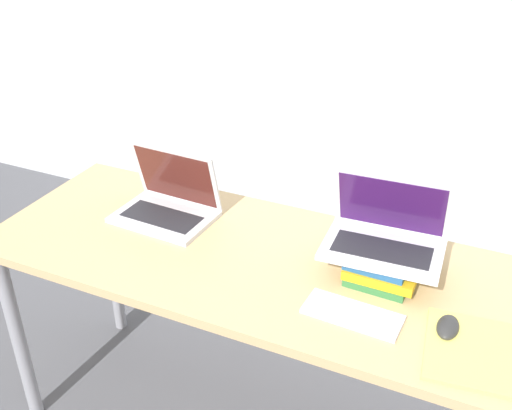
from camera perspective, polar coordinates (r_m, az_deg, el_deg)
desk at (r=1.89m, az=-0.27°, el=-6.95°), size 1.70×0.66×0.78m
laptop_left at (r=2.04m, az=-8.38°, el=0.17°), size 0.34×0.24×0.23m
book_stack at (r=1.78m, az=12.09°, el=-5.35°), size 0.20×0.24×0.08m
laptop_on_books at (r=1.75m, az=12.23°, el=-2.74°), size 0.35×0.24×0.22m
wireless_keyboard at (r=1.63m, az=9.18°, el=-10.22°), size 0.27×0.12×0.01m
mouse at (r=1.63m, az=17.80°, el=-11.01°), size 0.06×0.10×0.03m
notepad at (r=1.60m, az=20.16°, el=-12.99°), size 0.27×0.29×0.01m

